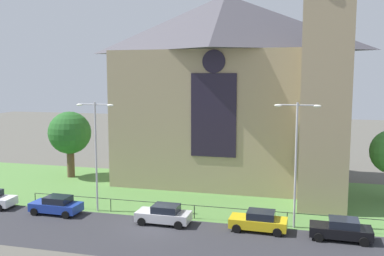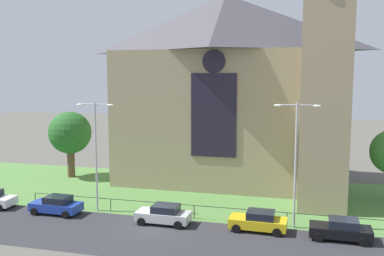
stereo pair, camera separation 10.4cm
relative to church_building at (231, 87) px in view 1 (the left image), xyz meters
The scene contains 12 objects.
ground 12.13m from the church_building, 122.32° to the right, with size 160.00×160.00×0.00m, color #56544C.
road_asphalt 20.54m from the church_building, 101.17° to the right, with size 120.00×8.00×0.01m, color #2D2D33.
grass_verge 13.15m from the church_building, 114.83° to the right, with size 120.00×20.00×0.01m, color #517F3D.
church_building is the anchor object (origin of this frame).
iron_railing 15.96m from the church_building, 93.42° to the right, with size 29.27×0.07×1.13m.
tree_left_far 18.84m from the church_building, behind, with size 4.78×4.78×7.48m.
streetlamp_near 16.61m from the church_building, 125.37° to the right, with size 3.37×0.26×9.30m.
streetlamp_far 15.45m from the church_building, 61.64° to the right, with size 3.37×0.26×9.52m.
parked_car_blue 21.29m from the church_building, 129.87° to the right, with size 4.24×2.11×1.51m.
parked_car_silver 17.71m from the church_building, 100.68° to the right, with size 4.22×2.06×1.51m.
parked_car_yellow 17.81m from the church_building, 72.51° to the right, with size 4.25×2.11×1.51m.
parked_car_black 20.29m from the church_building, 54.94° to the right, with size 4.24×2.10×1.51m.
Camera 1 is at (10.75, -29.71, 11.41)m, focal length 39.88 mm.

